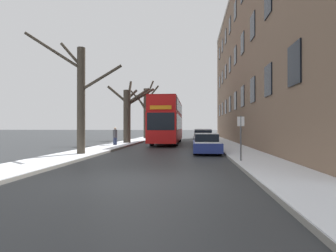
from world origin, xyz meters
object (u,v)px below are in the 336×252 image
(bare_tree_left_1, at_px, (128,112))
(pedestrian_left_sidewalk, at_px, (115,136))
(double_decker_bus, at_px, (168,119))
(parked_car_2, at_px, (201,137))
(street_sign_post, at_px, (241,136))
(parked_car_0, at_px, (206,144))
(bare_tree_left_0, at_px, (80,97))
(parked_car_1, at_px, (203,138))
(bare_tree_left_2, at_px, (146,111))

(bare_tree_left_1, height_order, pedestrian_left_sidewalk, bare_tree_left_1)
(bare_tree_left_1, height_order, double_decker_bus, bare_tree_left_1)
(parked_car_2, bearing_deg, street_sign_post, -85.57)
(double_decker_bus, height_order, pedestrian_left_sidewalk, double_decker_bus)
(parked_car_0, bearing_deg, double_decker_bus, 110.07)
(bare_tree_left_0, distance_m, parked_car_1, 11.77)
(parked_car_2, xyz_separation_m, pedestrian_left_sidewalk, (-7.64, -7.00, 0.30))
(bare_tree_left_0, height_order, parked_car_1, bare_tree_left_0)
(bare_tree_left_0, xyz_separation_m, bare_tree_left_1, (0.03, 11.27, -0.24))
(bare_tree_left_2, xyz_separation_m, street_sign_post, (8.87, -24.43, -2.79))
(parked_car_0, distance_m, parked_car_2, 11.81)
(bare_tree_left_2, xyz_separation_m, parked_car_0, (7.56, -19.27, -3.47))
(bare_tree_left_1, distance_m, parked_car_1, 8.26)
(bare_tree_left_1, bearing_deg, pedestrian_left_sidewalk, -93.34)
(bare_tree_left_2, height_order, street_sign_post, bare_tree_left_2)
(bare_tree_left_2, bearing_deg, parked_car_2, -44.63)
(bare_tree_left_1, height_order, street_sign_post, bare_tree_left_1)
(double_decker_bus, bearing_deg, bare_tree_left_1, -165.20)
(double_decker_bus, bearing_deg, parked_car_2, 32.38)
(bare_tree_left_0, distance_m, double_decker_bus, 12.96)
(bare_tree_left_0, height_order, parked_car_0, bare_tree_left_0)
(parked_car_1, height_order, pedestrian_left_sidewalk, pedestrian_left_sidewalk)
(bare_tree_left_1, bearing_deg, parked_car_2, 23.69)
(bare_tree_left_0, distance_m, street_sign_post, 9.36)
(parked_car_0, distance_m, pedestrian_left_sidewalk, 9.03)
(parked_car_0, bearing_deg, bare_tree_left_1, 130.94)
(double_decker_bus, height_order, street_sign_post, double_decker_bus)
(parked_car_1, relative_size, parked_car_2, 1.09)
(bare_tree_left_0, height_order, bare_tree_left_2, bare_tree_left_2)
(bare_tree_left_1, xyz_separation_m, parked_car_0, (7.42, -8.55, -2.65))
(bare_tree_left_1, xyz_separation_m, street_sign_post, (8.73, -13.71, -1.97))
(parked_car_1, height_order, street_sign_post, street_sign_post)
(bare_tree_left_0, xyz_separation_m, bare_tree_left_2, (-0.11, 21.98, 0.58))
(bare_tree_left_1, xyz_separation_m, parked_car_1, (7.42, -2.60, -2.55))
(parked_car_0, relative_size, pedestrian_left_sidewalk, 2.66)
(street_sign_post, bearing_deg, bare_tree_left_1, 122.49)
(parked_car_0, distance_m, parked_car_1, 5.95)
(bare_tree_left_2, height_order, double_decker_bus, bare_tree_left_2)
(double_decker_bus, bearing_deg, bare_tree_left_2, 112.73)
(bare_tree_left_0, xyz_separation_m, parked_car_1, (7.45, 8.67, -2.79))
(bare_tree_left_1, height_order, bare_tree_left_2, bare_tree_left_2)
(parked_car_2, distance_m, pedestrian_left_sidewalk, 10.36)
(bare_tree_left_0, relative_size, parked_car_1, 1.64)
(parked_car_1, bearing_deg, bare_tree_left_2, 119.58)
(pedestrian_left_sidewalk, distance_m, street_sign_post, 13.40)
(parked_car_0, height_order, pedestrian_left_sidewalk, pedestrian_left_sidewalk)
(pedestrian_left_sidewalk, bearing_deg, bare_tree_left_2, 46.70)
(parked_car_1, height_order, parked_car_2, parked_car_1)
(double_decker_bus, relative_size, parked_car_2, 2.97)
(double_decker_bus, relative_size, parked_car_0, 2.59)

